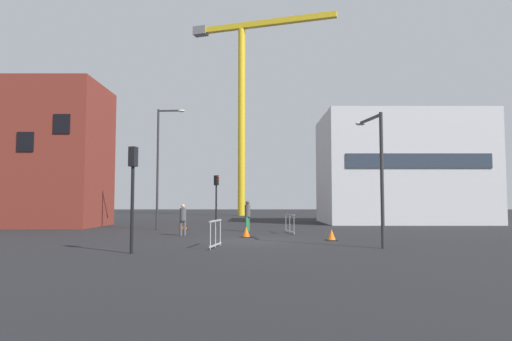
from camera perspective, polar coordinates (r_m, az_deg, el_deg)
The scene contains 15 objects.
ground at distance 21.17m, azimuth -0.02°, elevation -8.80°, with size 160.00×160.00×0.00m, color black.
brick_building at distance 36.14m, azimuth -24.49°, elevation 1.73°, with size 7.81×6.46×10.24m.
office_block at distance 40.27m, azimuth 17.76°, elevation 0.14°, with size 13.05×8.88×9.00m.
construction_crane at distance 59.26m, azimuth -1.23°, elevation 10.57°, with size 18.37×6.70×25.01m.
streetlamp_tall at distance 29.95m, azimuth -11.68°, elevation 1.43°, with size 1.80×0.30×7.77m.
streetlamp_short at distance 18.77m, azimuth 15.12°, elevation 0.86°, with size 0.64×2.13×5.32m.
traffic_light_crosswalk at distance 16.59m, azimuth -15.02°, elevation -1.29°, with size 0.30×0.39×3.74m.
traffic_light_verge at distance 32.44m, azimuth -4.83°, elevation -2.70°, with size 0.39×0.35×3.65m.
pedestrian_walking at distance 27.76m, azimuth -0.91°, elevation -5.38°, with size 0.34×0.34×1.85m.
pedestrian_waiting at distance 24.64m, azimuth -8.98°, elevation -5.81°, with size 0.34×0.34×1.66m.
safety_barrier_rear at distance 18.12m, azimuth -4.94°, elevation -7.83°, with size 0.33×1.80×1.08m.
safety_barrier_mid_span at distance 26.01m, azimuth 4.40°, elevation -6.62°, with size 0.40×2.33×1.08m.
traffic_cone_on_verge at distance 23.21m, azimuth -1.08°, elevation -7.75°, with size 0.53×0.53×0.54m.
traffic_cone_by_barrier at distance 21.63m, azimuth 9.60°, elevation -8.00°, with size 0.52×0.52×0.52m.
traffic_cone_striped at distance 29.67m, azimuth -8.84°, elevation -6.88°, with size 0.51×0.51×0.52m.
Camera 1 is at (0.07, -21.09, 1.82)m, focal length 31.94 mm.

